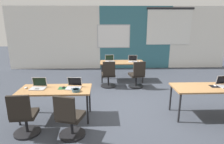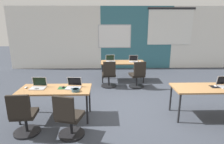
{
  "view_description": "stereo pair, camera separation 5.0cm",
  "coord_description": "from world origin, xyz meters",
  "px_view_note": "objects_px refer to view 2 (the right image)",
  "views": [
    {
      "loc": [
        -0.62,
        -4.73,
        2.23
      ],
      "look_at": [
        -0.45,
        0.01,
        0.93
      ],
      "focal_mm": 30.94,
      "sensor_mm": 36.0,
      "label": 1
    },
    {
      "loc": [
        -0.57,
        -4.73,
        2.23
      ],
      "look_at": [
        -0.45,
        0.01,
        0.93
      ],
      "focal_mm": 30.94,
      "sensor_mm": 36.0,
      "label": 2
    }
  ],
  "objects_px": {
    "chair_far_right": "(137,77)",
    "chair_near_left_end": "(24,118)",
    "desk_near_right": "(208,90)",
    "chair_far_left": "(109,76)",
    "snack_bowl": "(76,90)",
    "desk_far_center": "(123,63)",
    "chair_near_left_inner": "(69,120)",
    "laptop_near_left_inner": "(74,86)",
    "laptop_near_left_end": "(38,86)",
    "laptop_far_right": "(134,60)",
    "mouse_near_left_end": "(26,87)",
    "desk_near_left": "(55,91)",
    "mouse_far_right": "(140,61)",
    "laptop_far_left": "(110,60)",
    "mouse_near_left_inner": "(63,87)",
    "mouse_near_right_end": "(215,86)"
  },
  "relations": [
    {
      "from": "chair_near_left_inner",
      "to": "desk_far_center",
      "type": "bearing_deg",
      "value": -94.33
    },
    {
      "from": "chair_far_right",
      "to": "snack_bowl",
      "type": "height_order",
      "value": "chair_far_right"
    },
    {
      "from": "laptop_far_left",
      "to": "chair_far_right",
      "type": "bearing_deg",
      "value": -50.96
    },
    {
      "from": "chair_near_left_end",
      "to": "chair_near_left_inner",
      "type": "distance_m",
      "value": 0.9
    },
    {
      "from": "desk_near_right",
      "to": "chair_far_left",
      "type": "height_order",
      "value": "chair_far_left"
    },
    {
      "from": "laptop_far_right",
      "to": "mouse_near_left_end",
      "type": "bearing_deg",
      "value": -132.36
    },
    {
      "from": "desk_near_left",
      "to": "chair_far_right",
      "type": "height_order",
      "value": "chair_far_right"
    },
    {
      "from": "laptop_near_left_inner",
      "to": "chair_near_left_end",
      "type": "bearing_deg",
      "value": -134.17
    },
    {
      "from": "mouse_near_left_inner",
      "to": "desk_far_center",
      "type": "bearing_deg",
      "value": 60.29
    },
    {
      "from": "chair_near_left_end",
      "to": "laptop_far_left",
      "type": "bearing_deg",
      "value": -119.58
    },
    {
      "from": "desk_near_right",
      "to": "laptop_far_right",
      "type": "relative_size",
      "value": 4.63
    },
    {
      "from": "mouse_far_right",
      "to": "desk_near_right",
      "type": "bearing_deg",
      "value": -68.44
    },
    {
      "from": "desk_near_left",
      "to": "mouse_far_right",
      "type": "xyz_separation_m",
      "value": [
        2.39,
        2.8,
        0.08
      ]
    },
    {
      "from": "laptop_far_right",
      "to": "chair_far_right",
      "type": "relative_size",
      "value": 0.38
    },
    {
      "from": "chair_near_left_inner",
      "to": "chair_far_left",
      "type": "bearing_deg",
      "value": -89.73
    },
    {
      "from": "mouse_far_right",
      "to": "laptop_near_left_inner",
      "type": "bearing_deg",
      "value": -125.81
    },
    {
      "from": "desk_near_left",
      "to": "mouse_far_right",
      "type": "height_order",
      "value": "mouse_far_right"
    },
    {
      "from": "desk_far_center",
      "to": "snack_bowl",
      "type": "height_order",
      "value": "snack_bowl"
    },
    {
      "from": "desk_far_center",
      "to": "chair_far_left",
      "type": "height_order",
      "value": "chair_far_left"
    },
    {
      "from": "mouse_near_left_end",
      "to": "laptop_far_left",
      "type": "relative_size",
      "value": 0.28
    },
    {
      "from": "desk_far_center",
      "to": "laptop_far_right",
      "type": "xyz_separation_m",
      "value": [
        0.41,
        0.02,
        0.11
      ]
    },
    {
      "from": "chair_far_right",
      "to": "mouse_near_right_end",
      "type": "bearing_deg",
      "value": 114.5
    },
    {
      "from": "desk_near_left",
      "to": "snack_bowl",
      "type": "relative_size",
      "value": 9.01
    },
    {
      "from": "desk_near_right",
      "to": "snack_bowl",
      "type": "distance_m",
      "value": 3.01
    },
    {
      "from": "chair_near_left_end",
      "to": "snack_bowl",
      "type": "distance_m",
      "value": 1.14
    },
    {
      "from": "mouse_near_left_end",
      "to": "laptop_near_left_end",
      "type": "bearing_deg",
      "value": 2.06
    },
    {
      "from": "laptop_far_right",
      "to": "snack_bowl",
      "type": "xyz_separation_m",
      "value": [
        -1.66,
        -3.0,
        -0.01
      ]
    },
    {
      "from": "desk_near_left",
      "to": "snack_bowl",
      "type": "distance_m",
      "value": 0.54
    },
    {
      "from": "snack_bowl",
      "to": "chair_near_left_end",
      "type": "bearing_deg",
      "value": -151.78
    },
    {
      "from": "chair_near_left_inner",
      "to": "desk_near_right",
      "type": "bearing_deg",
      "value": -149.87
    },
    {
      "from": "desk_near_right",
      "to": "desk_far_center",
      "type": "relative_size",
      "value": 1.0
    },
    {
      "from": "laptop_near_left_inner",
      "to": "laptop_near_left_end",
      "type": "bearing_deg",
      "value": -175.54
    },
    {
      "from": "chair_far_right",
      "to": "chair_near_left_end",
      "type": "distance_m",
      "value": 3.8
    },
    {
      "from": "mouse_near_left_end",
      "to": "chair_near_left_end",
      "type": "bearing_deg",
      "value": -73.88
    },
    {
      "from": "desk_near_right",
      "to": "chair_near_left_inner",
      "type": "xyz_separation_m",
      "value": [
        -3.06,
        -0.79,
        -0.28
      ]
    },
    {
      "from": "chair_near_left_inner",
      "to": "snack_bowl",
      "type": "height_order",
      "value": "chair_near_left_inner"
    },
    {
      "from": "mouse_far_right",
      "to": "desk_far_center",
      "type": "bearing_deg",
      "value": 179.74
    },
    {
      "from": "laptop_near_left_end",
      "to": "chair_far_left",
      "type": "height_order",
      "value": "laptop_near_left_end"
    },
    {
      "from": "laptop_near_left_end",
      "to": "laptop_far_left",
      "type": "relative_size",
      "value": 0.96
    },
    {
      "from": "chair_near_left_inner",
      "to": "mouse_near_right_end",
      "type": "bearing_deg",
      "value": -150.15
    },
    {
      "from": "desk_far_center",
      "to": "laptop_near_left_end",
      "type": "height_order",
      "value": "laptop_near_left_end"
    },
    {
      "from": "mouse_near_right_end",
      "to": "laptop_near_left_end",
      "type": "bearing_deg",
      "value": 179.59
    },
    {
      "from": "laptop_near_left_end",
      "to": "laptop_near_left_inner",
      "type": "distance_m",
      "value": 0.8
    },
    {
      "from": "desk_near_right",
      "to": "laptop_near_left_end",
      "type": "height_order",
      "value": "laptop_near_left_end"
    },
    {
      "from": "chair_near_left_end",
      "to": "chair_near_left_inner",
      "type": "height_order",
      "value": "same"
    },
    {
      "from": "mouse_near_right_end",
      "to": "snack_bowl",
      "type": "bearing_deg",
      "value": -176.12
    },
    {
      "from": "desk_far_center",
      "to": "snack_bowl",
      "type": "xyz_separation_m",
      "value": [
        -1.26,
        -2.99,
        0.1
      ]
    },
    {
      "from": "desk_far_center",
      "to": "laptop_far_right",
      "type": "bearing_deg",
      "value": 2.32
    },
    {
      "from": "desk_near_right",
      "to": "mouse_near_left_end",
      "type": "height_order",
      "value": "mouse_near_left_end"
    },
    {
      "from": "chair_near_left_end",
      "to": "snack_bowl",
      "type": "xyz_separation_m",
      "value": [
        0.95,
        0.51,
        0.38
      ]
    }
  ]
}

